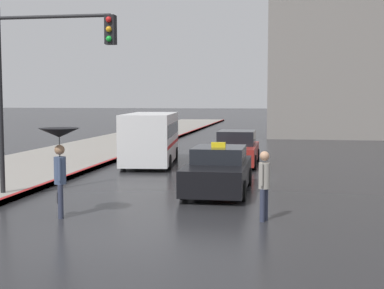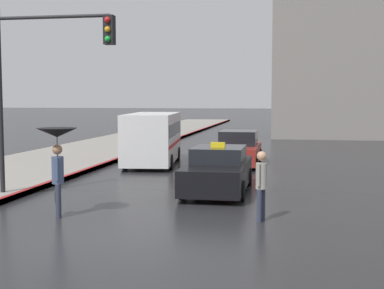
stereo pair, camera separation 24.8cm
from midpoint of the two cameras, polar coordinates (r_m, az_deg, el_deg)
ground_plane at (r=11.30m, az=-8.22°, el=-10.16°), size 300.00×300.00×0.00m
taxi at (r=16.82m, az=3.22°, el=-2.84°), size 1.91×4.49×1.57m
sedan_red at (r=23.75m, az=5.26°, el=-0.53°), size 1.91×4.50×1.50m
ambulance_van at (r=23.82m, az=-3.91°, el=0.90°), size 2.62×5.75×2.27m
pedestrian_with_umbrella at (r=13.44m, az=-13.67°, el=-0.21°), size 1.00×1.00×2.21m
pedestrian_man at (r=12.86m, az=7.96°, el=-3.86°), size 0.34×0.42×1.68m
traffic_light at (r=15.89m, az=-15.00°, el=8.06°), size 3.57×0.38×5.52m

